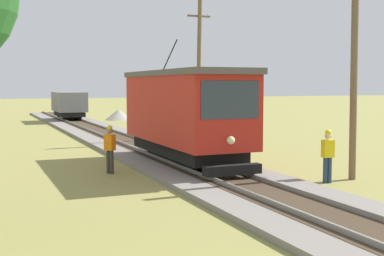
{
  "coord_description": "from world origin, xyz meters",
  "views": [
    {
      "loc": [
        -7.62,
        -0.15,
        3.24
      ],
      "look_at": [
        0.75,
        19.78,
        1.44
      ],
      "focal_mm": 48.15,
      "sensor_mm": 36.0,
      "label": 1
    }
  ],
  "objects_px": {
    "red_tram": "(185,112)",
    "second_worker": "(110,147)",
    "freight_car": "(69,104)",
    "utility_pole_near_tram": "(354,74)",
    "track_worker": "(328,154)",
    "utility_pole_mid": "(199,69)",
    "gravel_pile": "(119,115)"
  },
  "relations": [
    {
      "from": "track_worker",
      "to": "second_worker",
      "type": "xyz_separation_m",
      "value": [
        -6.21,
        4.62,
        0.0
      ]
    },
    {
      "from": "gravel_pile",
      "to": "utility_pole_mid",
      "type": "bearing_deg",
      "value": -90.96
    },
    {
      "from": "utility_pole_near_tram",
      "to": "track_worker",
      "type": "distance_m",
      "value": 2.92
    },
    {
      "from": "freight_car",
      "to": "utility_pole_mid",
      "type": "relative_size",
      "value": 0.64
    },
    {
      "from": "track_worker",
      "to": "red_tram",
      "type": "bearing_deg",
      "value": -143.61
    },
    {
      "from": "utility_pole_near_tram",
      "to": "gravel_pile",
      "type": "xyz_separation_m",
      "value": [
        0.33,
        32.78,
        -3.13
      ]
    },
    {
      "from": "freight_car",
      "to": "track_worker",
      "type": "height_order",
      "value": "freight_car"
    },
    {
      "from": "utility_pole_mid",
      "to": "second_worker",
      "type": "xyz_separation_m",
      "value": [
        -7.42,
        -8.86,
        -3.19
      ]
    },
    {
      "from": "gravel_pile",
      "to": "track_worker",
      "type": "relative_size",
      "value": 1.45
    },
    {
      "from": "gravel_pile",
      "to": "track_worker",
      "type": "height_order",
      "value": "track_worker"
    },
    {
      "from": "red_tram",
      "to": "gravel_pile",
      "type": "distance_m",
      "value": 28.36
    },
    {
      "from": "freight_car",
      "to": "utility_pole_near_tram",
      "type": "relative_size",
      "value": 0.74
    },
    {
      "from": "utility_pole_near_tram",
      "to": "red_tram",
      "type": "bearing_deg",
      "value": 131.35
    },
    {
      "from": "utility_pole_near_tram",
      "to": "second_worker",
      "type": "distance_m",
      "value": 9.01
    },
    {
      "from": "utility_pole_mid",
      "to": "utility_pole_near_tram",
      "type": "bearing_deg",
      "value": -90.0
    },
    {
      "from": "utility_pole_mid",
      "to": "track_worker",
      "type": "relative_size",
      "value": 4.57
    },
    {
      "from": "freight_car",
      "to": "utility_pole_near_tram",
      "type": "xyz_separation_m",
      "value": [
        4.27,
        -32.42,
        2.08
      ]
    },
    {
      "from": "red_tram",
      "to": "second_worker",
      "type": "xyz_separation_m",
      "value": [
        -3.15,
        -0.47,
        -1.21
      ]
    },
    {
      "from": "second_worker",
      "to": "utility_pole_mid",
      "type": "bearing_deg",
      "value": 15.73
    },
    {
      "from": "red_tram",
      "to": "freight_car",
      "type": "relative_size",
      "value": 1.64
    },
    {
      "from": "red_tram",
      "to": "utility_pole_near_tram",
      "type": "xyz_separation_m",
      "value": [
        4.27,
        -4.85,
        1.44
      ]
    },
    {
      "from": "freight_car",
      "to": "second_worker",
      "type": "height_order",
      "value": "freight_car"
    },
    {
      "from": "red_tram",
      "to": "utility_pole_near_tram",
      "type": "distance_m",
      "value": 6.62
    },
    {
      "from": "red_tram",
      "to": "second_worker",
      "type": "distance_m",
      "value": 3.41
    },
    {
      "from": "freight_car",
      "to": "gravel_pile",
      "type": "distance_m",
      "value": 4.73
    },
    {
      "from": "gravel_pile",
      "to": "utility_pole_near_tram",
      "type": "bearing_deg",
      "value": -90.57
    },
    {
      "from": "red_tram",
      "to": "gravel_pile",
      "type": "height_order",
      "value": "red_tram"
    },
    {
      "from": "utility_pole_mid",
      "to": "track_worker",
      "type": "distance_m",
      "value": 13.9
    },
    {
      "from": "utility_pole_near_tram",
      "to": "track_worker",
      "type": "height_order",
      "value": "utility_pole_near_tram"
    },
    {
      "from": "utility_pole_near_tram",
      "to": "freight_car",
      "type": "bearing_deg",
      "value": 97.5
    },
    {
      "from": "utility_pole_near_tram",
      "to": "track_worker",
      "type": "bearing_deg",
      "value": -168.69
    },
    {
      "from": "red_tram",
      "to": "second_worker",
      "type": "height_order",
      "value": "red_tram"
    }
  ]
}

